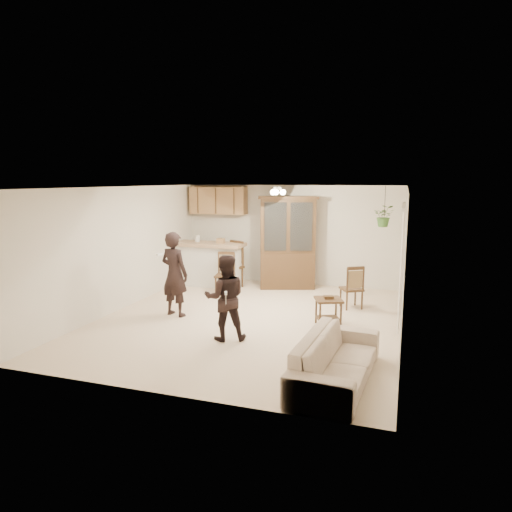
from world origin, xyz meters
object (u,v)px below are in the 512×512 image
(chair_bar, at_px, (225,282))
(chair_hutch_right, at_px, (351,296))
(side_table, at_px, (328,312))
(adult, at_px, (174,270))
(chair_hutch_left, at_px, (230,274))
(child, at_px, (225,300))
(sofa, at_px, (337,355))
(china_hutch, at_px, (287,243))

(chair_bar, distance_m, chair_hutch_right, 2.96)
(side_table, bearing_deg, chair_bar, 148.36)
(adult, xyz_separation_m, chair_hutch_left, (0.17, 2.55, -0.58))
(child, height_order, chair_hutch_left, child)
(sofa, relative_size, side_table, 3.10)
(china_hutch, bearing_deg, side_table, -79.41)
(chair_bar, bearing_deg, chair_hutch_right, -15.32)
(chair_bar, relative_size, chair_hutch_right, 1.06)
(sofa, height_order, chair_bar, chair_bar)
(adult, height_order, chair_hutch_left, adult)
(side_table, xyz_separation_m, chair_hutch_right, (0.26, 1.34, -0.01))
(adult, distance_m, china_hutch, 3.32)
(side_table, relative_size, chair_hutch_right, 0.67)
(adult, height_order, china_hutch, china_hutch)
(china_hutch, bearing_deg, sofa, -86.58)
(chair_hutch_left, bearing_deg, child, -43.42)
(chair_hutch_right, bearing_deg, chair_bar, -35.94)
(chair_hutch_left, distance_m, chair_hutch_right, 3.20)
(side_table, relative_size, chair_hutch_left, 0.53)
(adult, distance_m, child, 1.75)
(chair_hutch_right, bearing_deg, child, 25.40)
(sofa, xyz_separation_m, chair_bar, (-3.15, 3.92, -0.09))
(side_table, bearing_deg, china_hutch, 118.36)
(sofa, relative_size, child, 1.39)
(child, bearing_deg, chair_hutch_right, -148.36)
(sofa, bearing_deg, chair_bar, 43.28)
(sofa, relative_size, chair_hutch_right, 2.07)
(adult, distance_m, chair_hutch_left, 2.62)
(china_hutch, distance_m, chair_hutch_left, 1.61)
(sofa, height_order, side_table, sofa)
(sofa, height_order, chair_hutch_right, chair_hutch_right)
(china_hutch, distance_m, side_table, 3.16)
(adult, bearing_deg, china_hutch, -103.64)
(adult, distance_m, side_table, 3.04)
(adult, height_order, chair_bar, adult)
(chair_bar, bearing_deg, adult, -107.46)
(sofa, distance_m, chair_hutch_left, 5.60)
(chair_bar, bearing_deg, child, -77.20)
(adult, bearing_deg, side_table, -161.41)
(sofa, bearing_deg, child, 66.78)
(adult, distance_m, chair_bar, 2.04)
(child, distance_m, chair_hutch_right, 3.15)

